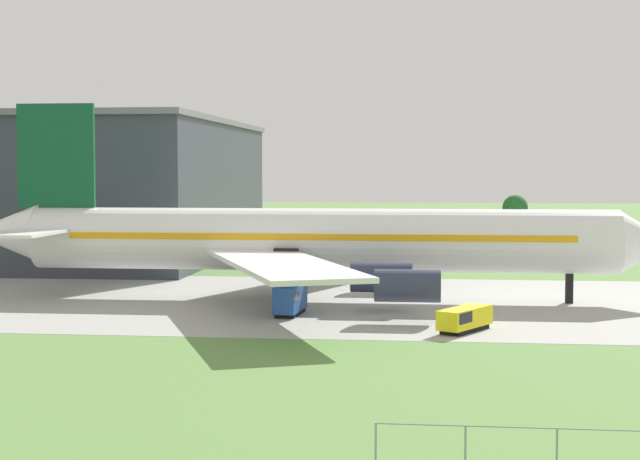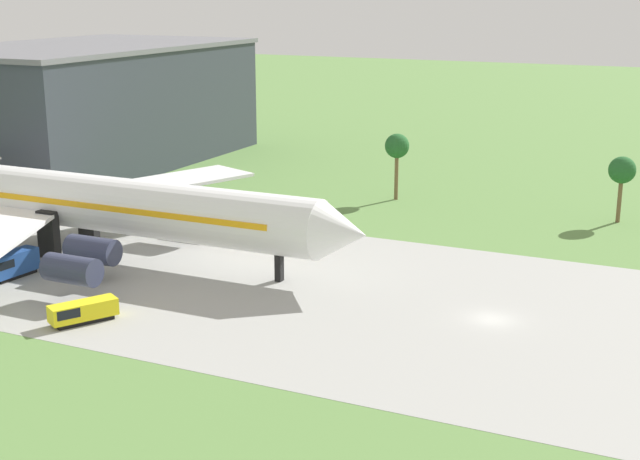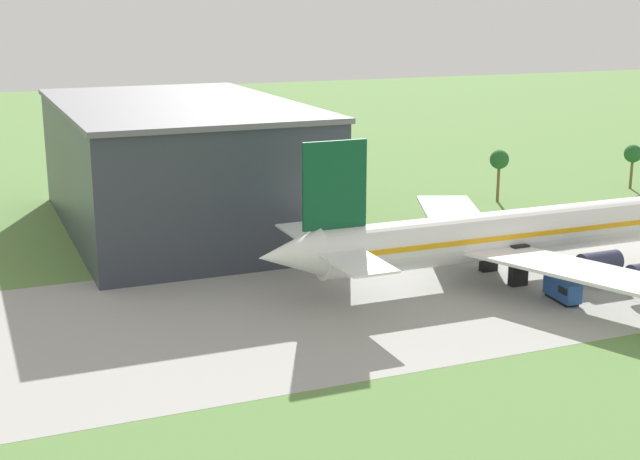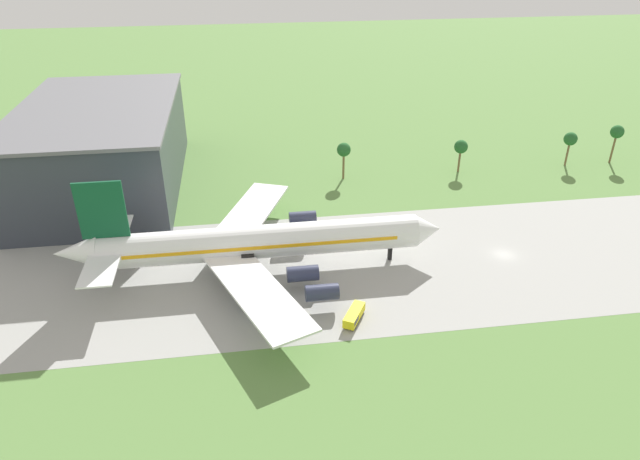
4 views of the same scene
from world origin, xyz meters
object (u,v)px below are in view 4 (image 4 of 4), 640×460
at_px(baggage_tug, 354,316).
at_px(terminal_building, 102,147).
at_px(catering_van, 259,296).
at_px(jet_airliner, 256,242).

distance_m(baggage_tug, terminal_building, 82.52).
distance_m(catering_van, terminal_building, 67.30).
bearing_deg(catering_van, baggage_tug, -25.99).
distance_m(jet_airliner, terminal_building, 57.84).
bearing_deg(jet_airliner, terminal_building, 128.15).
bearing_deg(baggage_tug, terminal_building, 128.50).
distance_m(baggage_tug, catering_van, 17.41).
height_order(baggage_tug, catering_van, catering_van).
xyz_separation_m(jet_airliner, catering_van, (-0.24, -11.18, -4.65)).
height_order(jet_airliner, terminal_building, terminal_building).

